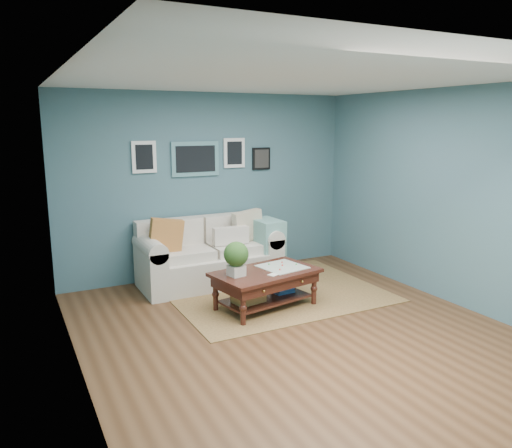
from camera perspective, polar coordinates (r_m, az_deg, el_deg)
room_shell at (r=5.31m, az=4.50°, el=1.68°), size 5.00×5.02×2.70m
area_rug at (r=6.84m, az=2.16°, el=-7.78°), size 2.77×2.21×0.01m
loveseat at (r=7.18m, az=-4.79°, el=-3.43°), size 2.01×0.91×1.03m
coffee_table at (r=6.15m, az=0.57°, el=-6.19°), size 1.39×0.96×0.89m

